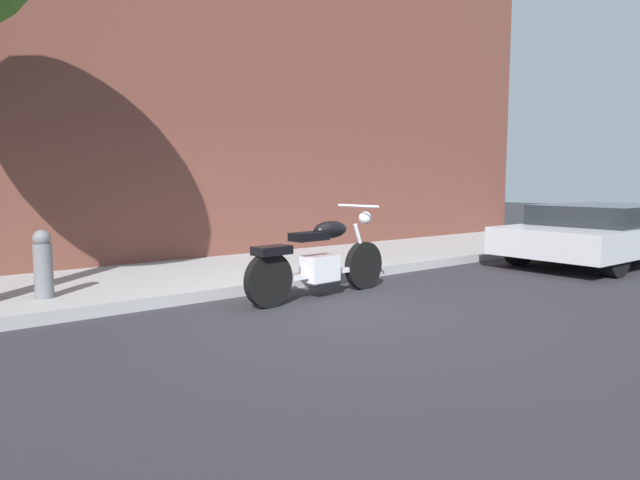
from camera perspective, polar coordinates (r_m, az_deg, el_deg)
ground_plane at (r=6.21m, az=1.61°, el=-7.30°), size 60.00×60.00×0.00m
sidewalk at (r=8.37m, az=-10.10°, el=-3.43°), size 18.45×2.67×0.14m
motorcycle at (r=6.84m, az=-0.05°, el=-2.04°), size 2.24×0.70×1.13m
parked_car_silver at (r=10.94m, az=27.22°, el=0.77°), size 4.38×1.91×1.03m
fire_hydrant at (r=6.88m, az=-26.54°, el=-2.77°), size 0.20×0.20×0.91m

